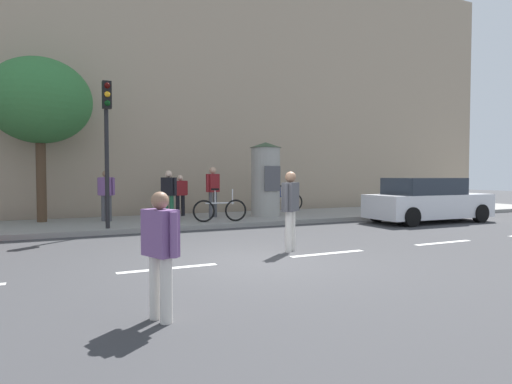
{
  "coord_description": "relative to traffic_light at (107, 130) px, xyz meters",
  "views": [
    {
      "loc": [
        -3.63,
        -7.64,
        1.67
      ],
      "look_at": [
        0.98,
        2.0,
        1.25
      ],
      "focal_mm": 30.57,
      "sensor_mm": 36.0,
      "label": 1
    }
  ],
  "objects": [
    {
      "name": "pedestrian_in_dark_shirt",
      "position": [
        2.9,
        2.89,
        -1.91
      ],
      "size": [
        0.6,
        0.32,
        1.51
      ],
      "color": "black",
      "rests_on": "sidewalk_curb"
    },
    {
      "name": "lane_markings",
      "position": [
        2.12,
        -5.24,
        -2.93
      ],
      "size": [
        25.8,
        0.16,
        0.01
      ],
      "color": "silver",
      "rests_on": "ground_plane"
    },
    {
      "name": "bicycle_leaning",
      "position": [
        7.48,
        3.22,
        -2.4
      ],
      "size": [
        1.77,
        0.2,
        1.09
      ],
      "color": "black",
      "rests_on": "sidewalk_curb"
    },
    {
      "name": "pedestrian_in_red_top",
      "position": [
        3.25,
        -4.65,
        -1.89
      ],
      "size": [
        0.53,
        0.5,
        1.75
      ],
      "color": "silver",
      "rests_on": "ground_plane"
    },
    {
      "name": "pedestrian_in_light_jacket",
      "position": [
        0.21,
        2.19,
        -1.81
      ],
      "size": [
        0.52,
        0.42,
        1.68
      ],
      "color": "#4C4C51",
      "rests_on": "sidewalk_curb"
    },
    {
      "name": "pedestrian_with_bag",
      "position": [
        -0.37,
        -7.95,
        -2.08
      ],
      "size": [
        0.38,
        0.57,
        1.49
      ],
      "color": "silver",
      "rests_on": "ground_plane"
    },
    {
      "name": "pedestrian_tallest",
      "position": [
        3.8,
        1.83,
        -1.71
      ],
      "size": [
        0.59,
        0.45,
        1.8
      ],
      "color": "#4C4C51",
      "rests_on": "sidewalk_curb"
    },
    {
      "name": "ground_plane",
      "position": [
        2.12,
        -5.24,
        -2.94
      ],
      "size": [
        80.0,
        80.0,
        0.0
      ],
      "primitive_type": "plane",
      "color": "#38383A"
    },
    {
      "name": "sidewalk_curb",
      "position": [
        2.12,
        1.76,
        -2.86
      ],
      "size": [
        36.0,
        4.0,
        0.15
      ],
      "primitive_type": "cube",
      "color": "gray",
      "rests_on": "ground_plane"
    },
    {
      "name": "building_backdrop",
      "position": [
        2.12,
        6.76,
        2.73
      ],
      "size": [
        36.0,
        5.0,
        11.34
      ],
      "primitive_type": "cube",
      "color": "tan",
      "rests_on": "ground_plane"
    },
    {
      "name": "street_tree",
      "position": [
        -1.71,
        2.82,
        1.1
      ],
      "size": [
        3.21,
        3.21,
        5.27
      ],
      "color": "#4C3826",
      "rests_on": "sidewalk_curb"
    },
    {
      "name": "poster_column",
      "position": [
        5.76,
        1.52,
        -1.4
      ],
      "size": [
        1.18,
        1.18,
        2.73
      ],
      "color": "#9E9B93",
      "rests_on": "sidewalk_curb"
    },
    {
      "name": "traffic_light",
      "position": [
        0.0,
        0.0,
        0.0
      ],
      "size": [
        0.24,
        0.45,
        4.13
      ],
      "color": "black",
      "rests_on": "sidewalk_curb"
    },
    {
      "name": "bicycle_upright",
      "position": [
        3.51,
        0.36,
        -2.4
      ],
      "size": [
        1.75,
        0.38,
        1.09
      ],
      "color": "black",
      "rests_on": "sidewalk_curb"
    },
    {
      "name": "pedestrian_with_backpack",
      "position": [
        2.07,
        1.27,
        -1.8
      ],
      "size": [
        0.46,
        0.6,
        1.67
      ],
      "color": "#1E5938",
      "rests_on": "sidewalk_curb"
    },
    {
      "name": "parked_car_silver",
      "position": [
        10.59,
        -1.62,
        -2.19
      ],
      "size": [
        4.59,
        1.96,
        1.57
      ],
      "color": "silver",
      "rests_on": "ground_plane"
    }
  ]
}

